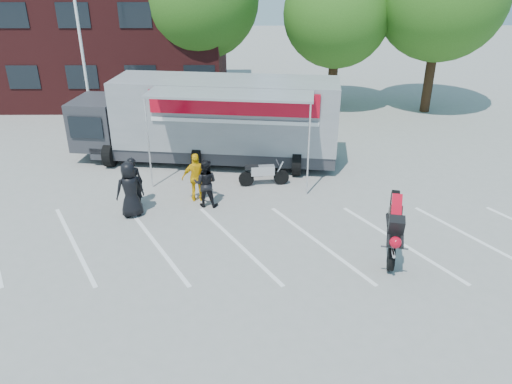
{
  "coord_description": "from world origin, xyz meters",
  "views": [
    {
      "loc": [
        0.64,
        -11.62,
        7.71
      ],
      "look_at": [
        0.77,
        1.75,
        1.3
      ],
      "focal_mm": 35.0,
      "sensor_mm": 36.0,
      "label": 1
    }
  ],
  "objects_px": {
    "spectator_leather_c": "(205,183)",
    "spectator_hivis": "(197,177)",
    "tree_mid": "(337,14)",
    "parked_motorcycle": "(264,185)",
    "stunt_bike_rider": "(388,256)",
    "spectator_leather_b": "(133,182)",
    "flagpole": "(84,25)",
    "transporter_truck": "(215,161)",
    "spectator_leather_a": "(130,189)"
  },
  "relations": [
    {
      "from": "stunt_bike_rider",
      "to": "spectator_leather_c",
      "type": "distance_m",
      "value": 6.31
    },
    {
      "from": "transporter_truck",
      "to": "spectator_hivis",
      "type": "bearing_deg",
      "value": -88.69
    },
    {
      "from": "flagpole",
      "to": "spectator_leather_b",
      "type": "xyz_separation_m",
      "value": [
        2.96,
        -6.53,
        -4.19
      ]
    },
    {
      "from": "tree_mid",
      "to": "flagpole",
      "type": "bearing_deg",
      "value": -156.03
    },
    {
      "from": "stunt_bike_rider",
      "to": "spectator_leather_a",
      "type": "bearing_deg",
      "value": 174.29
    },
    {
      "from": "parked_motorcycle",
      "to": "spectator_hivis",
      "type": "relative_size",
      "value": 1.1
    },
    {
      "from": "parked_motorcycle",
      "to": "spectator_leather_b",
      "type": "xyz_separation_m",
      "value": [
        -4.38,
        -1.58,
        0.87
      ]
    },
    {
      "from": "parked_motorcycle",
      "to": "spectator_leather_b",
      "type": "relative_size",
      "value": 1.09
    },
    {
      "from": "spectator_leather_b",
      "to": "spectator_hivis",
      "type": "xyz_separation_m",
      "value": [
        2.07,
        0.37,
        -0.01
      ]
    },
    {
      "from": "spectator_leather_a",
      "to": "spectator_leather_b",
      "type": "distance_m",
      "value": 0.73
    },
    {
      "from": "tree_mid",
      "to": "spectator_leather_b",
      "type": "bearing_deg",
      "value": -125.7
    },
    {
      "from": "stunt_bike_rider",
      "to": "spectator_leather_c",
      "type": "height_order",
      "value": "spectator_leather_c"
    },
    {
      "from": "stunt_bike_rider",
      "to": "spectator_leather_a",
      "type": "height_order",
      "value": "spectator_leather_a"
    },
    {
      "from": "tree_mid",
      "to": "spectator_leather_c",
      "type": "relative_size",
      "value": 4.65
    },
    {
      "from": "spectator_leather_a",
      "to": "spectator_leather_b",
      "type": "height_order",
      "value": "spectator_leather_a"
    },
    {
      "from": "parked_motorcycle",
      "to": "spectator_leather_c",
      "type": "distance_m",
      "value": 2.69
    },
    {
      "from": "transporter_truck",
      "to": "spectator_leather_c",
      "type": "height_order",
      "value": "transporter_truck"
    },
    {
      "from": "spectator_leather_a",
      "to": "spectator_leather_c",
      "type": "relative_size",
      "value": 1.13
    },
    {
      "from": "flagpole",
      "to": "parked_motorcycle",
      "type": "bearing_deg",
      "value": -34.01
    },
    {
      "from": "flagpole",
      "to": "tree_mid",
      "type": "xyz_separation_m",
      "value": [
        11.24,
        5.0,
        -0.11
      ]
    },
    {
      "from": "transporter_truck",
      "to": "spectator_leather_b",
      "type": "bearing_deg",
      "value": -114.36
    },
    {
      "from": "parked_motorcycle",
      "to": "spectator_hivis",
      "type": "bearing_deg",
      "value": 110.97
    },
    {
      "from": "parked_motorcycle",
      "to": "spectator_leather_b",
      "type": "height_order",
      "value": "spectator_leather_b"
    },
    {
      "from": "parked_motorcycle",
      "to": "spectator_leather_a",
      "type": "relative_size",
      "value": 1.02
    },
    {
      "from": "flagpole",
      "to": "tree_mid",
      "type": "distance_m",
      "value": 12.31
    },
    {
      "from": "tree_mid",
      "to": "spectator_leather_c",
      "type": "xyz_separation_m",
      "value": [
        -5.89,
        -11.57,
        -4.12
      ]
    },
    {
      "from": "flagpole",
      "to": "spectator_leather_b",
      "type": "bearing_deg",
      "value": -65.63
    },
    {
      "from": "transporter_truck",
      "to": "spectator_leather_a",
      "type": "bearing_deg",
      "value": -109.63
    },
    {
      "from": "transporter_truck",
      "to": "parked_motorcycle",
      "type": "xyz_separation_m",
      "value": [
        1.93,
        -2.38,
        0.0
      ]
    },
    {
      "from": "flagpole",
      "to": "transporter_truck",
      "type": "bearing_deg",
      "value": -25.41
    },
    {
      "from": "spectator_leather_c",
      "to": "spectator_hivis",
      "type": "bearing_deg",
      "value": -44.77
    },
    {
      "from": "spectator_hivis",
      "to": "stunt_bike_rider",
      "type": "bearing_deg",
      "value": 137.46
    },
    {
      "from": "parked_motorcycle",
      "to": "spectator_hivis",
      "type": "height_order",
      "value": "spectator_hivis"
    },
    {
      "from": "tree_mid",
      "to": "spectator_hivis",
      "type": "bearing_deg",
      "value": -119.14
    },
    {
      "from": "transporter_truck",
      "to": "spectator_leather_c",
      "type": "bearing_deg",
      "value": -83.39
    },
    {
      "from": "stunt_bike_rider",
      "to": "spectator_leather_a",
      "type": "xyz_separation_m",
      "value": [
        -7.72,
        2.49,
        0.93
      ]
    },
    {
      "from": "parked_motorcycle",
      "to": "spectator_leather_b",
      "type": "distance_m",
      "value": 4.73
    },
    {
      "from": "tree_mid",
      "to": "spectator_hivis",
      "type": "xyz_separation_m",
      "value": [
        -6.22,
        -11.16,
        -4.09
      ]
    },
    {
      "from": "parked_motorcycle",
      "to": "spectator_leather_c",
      "type": "height_order",
      "value": "spectator_leather_c"
    },
    {
      "from": "stunt_bike_rider",
      "to": "spectator_leather_b",
      "type": "xyz_separation_m",
      "value": [
        -7.79,
        3.22,
        0.87
      ]
    },
    {
      "from": "tree_mid",
      "to": "stunt_bike_rider",
      "type": "height_order",
      "value": "tree_mid"
    },
    {
      "from": "tree_mid",
      "to": "spectator_hivis",
      "type": "height_order",
      "value": "tree_mid"
    },
    {
      "from": "stunt_bike_rider",
      "to": "spectator_leather_b",
      "type": "bearing_deg",
      "value": 169.71
    },
    {
      "from": "flagpole",
      "to": "spectator_leather_b",
      "type": "height_order",
      "value": "flagpole"
    },
    {
      "from": "transporter_truck",
      "to": "spectator_leather_a",
      "type": "distance_m",
      "value": 5.34
    },
    {
      "from": "transporter_truck",
      "to": "parked_motorcycle",
      "type": "relative_size",
      "value": 5.61
    },
    {
      "from": "flagpole",
      "to": "spectator_leather_c",
      "type": "height_order",
      "value": "flagpole"
    },
    {
      "from": "flagpole",
      "to": "spectator_leather_b",
      "type": "distance_m",
      "value": 8.3
    },
    {
      "from": "flagpole",
      "to": "spectator_leather_c",
      "type": "relative_size",
      "value": 4.85
    },
    {
      "from": "transporter_truck",
      "to": "stunt_bike_rider",
      "type": "height_order",
      "value": "transporter_truck"
    }
  ]
}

